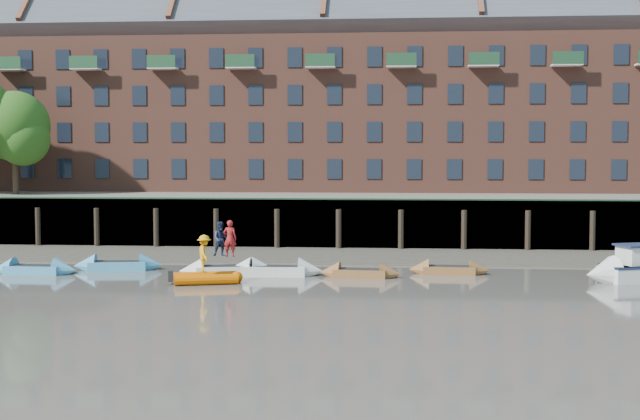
# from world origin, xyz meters

# --- Properties ---
(ground) EXTENTS (220.00, 220.00, 0.00)m
(ground) POSITION_xyz_m (0.00, 0.00, 0.00)
(ground) COLOR #5D5750
(ground) RESTS_ON ground
(foreshore) EXTENTS (110.00, 8.00, 0.50)m
(foreshore) POSITION_xyz_m (0.00, 18.00, 0.00)
(foreshore) COLOR #3D382F
(foreshore) RESTS_ON ground
(mud_band) EXTENTS (110.00, 1.60, 0.10)m
(mud_band) POSITION_xyz_m (0.00, 14.60, 0.00)
(mud_band) COLOR #4C4336
(mud_band) RESTS_ON ground
(river_wall) EXTENTS (110.00, 1.23, 3.30)m
(river_wall) POSITION_xyz_m (-0.00, 22.38, 1.59)
(river_wall) COLOR #2D2A26
(river_wall) RESTS_ON ground
(bank_terrace) EXTENTS (110.00, 28.00, 3.20)m
(bank_terrace) POSITION_xyz_m (0.00, 36.00, 1.60)
(bank_terrace) COLOR #5E594D
(bank_terrace) RESTS_ON ground
(apartment_terrace) EXTENTS (80.60, 15.56, 20.98)m
(apartment_terrace) POSITION_xyz_m (-0.00, 36.99, 12.82)
(apartment_terrace) COLOR brown
(apartment_terrace) RESTS_ON bank_terrace
(rowboat_1) EXTENTS (4.54, 1.51, 1.30)m
(rowboat_1) POSITION_xyz_m (-12.91, 9.00, 0.23)
(rowboat_1) COLOR teal
(rowboat_1) RESTS_ON ground
(rowboat_2) EXTENTS (4.86, 2.14, 1.36)m
(rowboat_2) POSITION_xyz_m (-9.09, 10.90, 0.24)
(rowboat_2) COLOR teal
(rowboat_2) RESTS_ON ground
(rowboat_3) EXTENTS (5.13, 2.34, 1.44)m
(rowboat_3) POSITION_xyz_m (-2.85, 9.35, 0.25)
(rowboat_3) COLOR silver
(rowboat_3) RESTS_ON ground
(rowboat_4) EXTENTS (4.98, 1.58, 1.43)m
(rowboat_4) POSITION_xyz_m (-0.47, 9.52, 0.25)
(rowboat_4) COLOR silver
(rowboat_4) RESTS_ON ground
(rowboat_5) EXTENTS (4.21, 1.56, 1.19)m
(rowboat_5) POSITION_xyz_m (3.91, 9.24, 0.21)
(rowboat_5) COLOR brown
(rowboat_5) RESTS_ON ground
(rowboat_6) EXTENTS (4.19, 1.39, 1.20)m
(rowboat_6) POSITION_xyz_m (8.44, 10.82, 0.21)
(rowboat_6) COLOR brown
(rowboat_6) RESTS_ON ground
(rib_tender) EXTENTS (3.38, 2.32, 0.57)m
(rib_tender) POSITION_xyz_m (-3.26, 6.59, 0.25)
(rib_tender) COLOR #C95500
(rib_tender) RESTS_ON ground
(motor_launch) EXTENTS (5.85, 3.76, 2.30)m
(motor_launch) POSITION_xyz_m (17.08, 8.99, 0.59)
(motor_launch) COLOR silver
(motor_launch) RESTS_ON ground
(person_rower_a) EXTENTS (0.69, 0.47, 1.87)m
(person_rower_a) POSITION_xyz_m (-2.74, 9.34, 1.90)
(person_rower_a) COLOR maroon
(person_rower_a) RESTS_ON rowboat_3
(person_rower_b) EXTENTS (1.01, 0.88, 1.77)m
(person_rower_b) POSITION_xyz_m (-3.22, 9.48, 1.85)
(person_rower_b) COLOR #19233F
(person_rower_b) RESTS_ON rowboat_3
(person_rib_crew) EXTENTS (1.03, 1.33, 1.81)m
(person_rib_crew) POSITION_xyz_m (-3.45, 6.52, 1.44)
(person_rib_crew) COLOR orange
(person_rib_crew) RESTS_ON rib_tender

